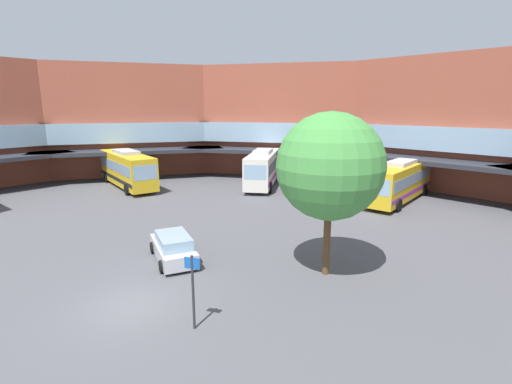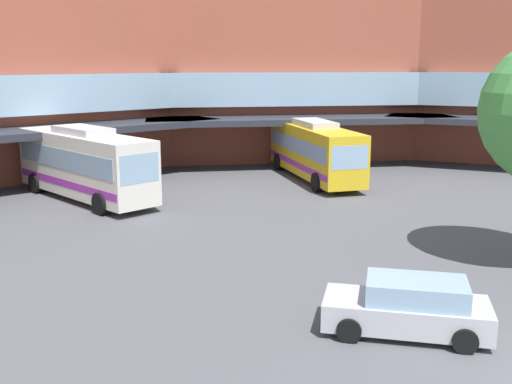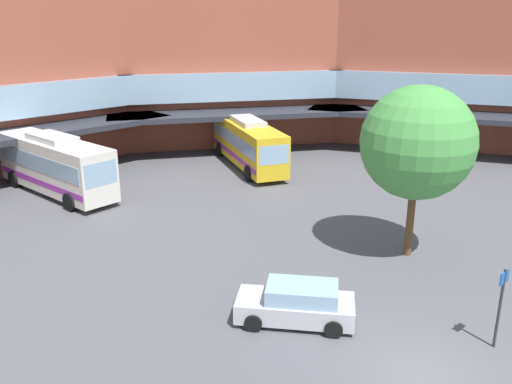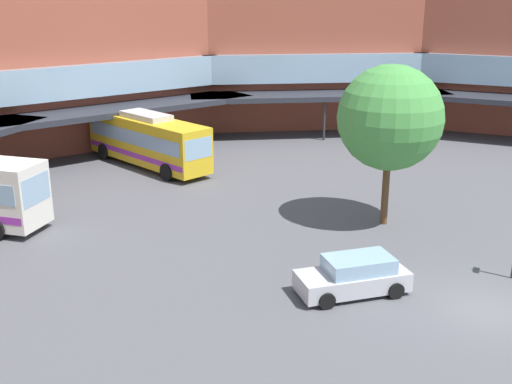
{
  "view_description": "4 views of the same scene",
  "coord_description": "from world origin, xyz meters",
  "px_view_note": "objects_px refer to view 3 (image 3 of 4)",
  "views": [
    {
      "loc": [
        11.88,
        -10.2,
        8.33
      ],
      "look_at": [
        -1.53,
        13.57,
        2.13
      ],
      "focal_mm": 26.53,
      "sensor_mm": 36.0,
      "label": 1
    },
    {
      "loc": [
        -11.79,
        -7.7,
        7.25
      ],
      "look_at": [
        -2.17,
        13.68,
        2.17
      ],
      "focal_mm": 42.77,
      "sensor_mm": 36.0,
      "label": 2
    },
    {
      "loc": [
        -11.59,
        -10.34,
        11.07
      ],
      "look_at": [
        1.63,
        14.04,
        1.88
      ],
      "focal_mm": 37.91,
      "sensor_mm": 36.0,
      "label": 3
    },
    {
      "loc": [
        -22.26,
        -5.76,
        11.54
      ],
      "look_at": [
        2.73,
        12.74,
        1.51
      ],
      "focal_mm": 44.37,
      "sensor_mm": 36.0,
      "label": 4
    }
  ],
  "objects_px": {
    "parked_car": "(297,304)",
    "plaza_tree": "(418,143)",
    "bus_3": "(248,142)",
    "stop_sign_post": "(501,301)",
    "bus_1": "(55,164)"
  },
  "relations": [
    {
      "from": "parked_car",
      "to": "plaza_tree",
      "type": "bearing_deg",
      "value": -125.93
    },
    {
      "from": "bus_3",
      "to": "stop_sign_post",
      "type": "height_order",
      "value": "bus_3"
    },
    {
      "from": "parked_car",
      "to": "plaza_tree",
      "type": "distance_m",
      "value": 9.56
    },
    {
      "from": "bus_3",
      "to": "parked_car",
      "type": "xyz_separation_m",
      "value": [
        -8.53,
        -20.23,
        -1.11
      ]
    },
    {
      "from": "bus_1",
      "to": "plaza_tree",
      "type": "relative_size",
      "value": 1.28
    },
    {
      "from": "parked_car",
      "to": "stop_sign_post",
      "type": "bearing_deg",
      "value": 174.41
    },
    {
      "from": "bus_3",
      "to": "plaza_tree",
      "type": "bearing_deg",
      "value": 7.12
    },
    {
      "from": "plaza_tree",
      "to": "stop_sign_post",
      "type": "height_order",
      "value": "plaza_tree"
    },
    {
      "from": "bus_1",
      "to": "stop_sign_post",
      "type": "distance_m",
      "value": 26.97
    },
    {
      "from": "bus_3",
      "to": "stop_sign_post",
      "type": "bearing_deg",
      "value": 1.45
    },
    {
      "from": "parked_car",
      "to": "stop_sign_post",
      "type": "xyz_separation_m",
      "value": [
        5.16,
        -4.68,
        1.07
      ]
    },
    {
      "from": "plaza_tree",
      "to": "stop_sign_post",
      "type": "relative_size",
      "value": 2.72
    },
    {
      "from": "stop_sign_post",
      "to": "plaza_tree",
      "type": "bearing_deg",
      "value": 69.08
    },
    {
      "from": "parked_car",
      "to": "plaza_tree",
      "type": "relative_size",
      "value": 0.57
    },
    {
      "from": "stop_sign_post",
      "to": "bus_3",
      "type": "bearing_deg",
      "value": 82.29
    }
  ]
}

